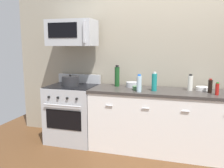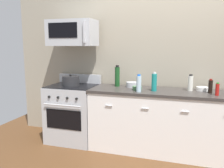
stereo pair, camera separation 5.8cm
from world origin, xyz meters
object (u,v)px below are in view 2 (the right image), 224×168
(bowl_steel_prep, at_px, (132,84))
(bottle_hot_sauce_red, at_px, (217,89))
(bottle_vinegar_white, at_px, (190,83))
(bowl_white_ceramic, at_px, (202,89))
(microwave, at_px, (72,33))
(bottle_wine_green, at_px, (117,76))
(bowl_green_glaze, at_px, (137,88))
(bottle_soy_sauce_dark, at_px, (210,86))
(stockpot, at_px, (71,81))
(range_oven, at_px, (73,113))
(bottle_water_clear, at_px, (139,84))
(bottle_sparkling_teal, at_px, (154,82))

(bowl_steel_prep, bearing_deg, bottle_hot_sauce_red, -13.20)
(bottle_vinegar_white, xyz_separation_m, bowl_white_ceramic, (0.17, 0.06, -0.08))
(microwave, relative_size, bottle_wine_green, 2.24)
(bottle_wine_green, relative_size, bowl_green_glaze, 2.45)
(bowl_green_glaze, bearing_deg, bottle_hot_sauce_red, -4.22)
(bottle_wine_green, height_order, bowl_white_ceramic, bottle_wine_green)
(bottle_soy_sauce_dark, distance_m, bowl_steel_prep, 1.12)
(bottle_hot_sauce_red, distance_m, stockpot, 2.13)
(bottle_soy_sauce_dark, distance_m, bowl_green_glaze, 1.00)
(microwave, bearing_deg, bowl_green_glaze, -5.23)
(microwave, height_order, bowl_white_ceramic, microwave)
(bottle_soy_sauce_dark, distance_m, bowl_white_ceramic, 0.19)
(range_oven, height_order, bowl_green_glaze, range_oven)
(range_oven, xyz_separation_m, microwave, (0.00, 0.04, 1.28))
(range_oven, bearing_deg, stockpot, -90.00)
(bowl_green_glaze, xyz_separation_m, bowl_white_ceramic, (0.91, 0.21, 0.00))
(bottle_water_clear, bearing_deg, bowl_steel_prep, 116.12)
(bottle_vinegar_white, distance_m, bowl_steel_prep, 0.86)
(bottle_soy_sauce_dark, relative_size, bowl_green_glaze, 1.44)
(bowl_green_glaze, height_order, bowl_steel_prep, bowl_steel_prep)
(microwave, bearing_deg, bottle_hot_sauce_red, -4.73)
(bottle_soy_sauce_dark, xyz_separation_m, bottle_water_clear, (-0.94, -0.20, 0.02))
(bottle_sparkling_teal, relative_size, bottle_water_clear, 1.10)
(bowl_green_glaze, bearing_deg, bottle_sparkling_teal, -4.45)
(bottle_wine_green, height_order, stockpot, bottle_wine_green)
(range_oven, height_order, bowl_steel_prep, range_oven)
(bowl_green_glaze, bearing_deg, bottle_soy_sauce_dark, 3.05)
(bottle_vinegar_white, height_order, bowl_steel_prep, bottle_vinegar_white)
(bottle_soy_sauce_dark, xyz_separation_m, bottle_hot_sauce_red, (0.07, -0.13, -0.01))
(bottle_wine_green, distance_m, bowl_green_glaze, 0.43)
(bottle_sparkling_teal, relative_size, bottle_vinegar_white, 1.14)
(bottle_water_clear, bearing_deg, bottle_sparkling_teal, 33.28)
(range_oven, height_order, bottle_hot_sauce_red, bottle_hot_sauce_red)
(bowl_green_glaze, bearing_deg, range_oven, 177.17)
(bottle_vinegar_white, height_order, bottle_wine_green, bottle_wine_green)
(bottle_water_clear, distance_m, stockpot, 1.13)
(microwave, distance_m, bottle_soy_sauce_dark, 2.19)
(range_oven, bearing_deg, bowl_steel_prep, 8.73)
(bottle_soy_sauce_dark, distance_m, bottle_wine_green, 1.36)
(range_oven, distance_m, bowl_steel_prep, 1.08)
(bottle_water_clear, distance_m, bottle_wine_green, 0.54)
(bowl_steel_prep, height_order, bowl_white_ceramic, bowl_steel_prep)
(bottle_hot_sauce_red, height_order, bowl_steel_prep, bottle_hot_sauce_red)
(bottle_sparkling_teal, xyz_separation_m, bottle_wine_green, (-0.60, 0.22, 0.03))
(microwave, bearing_deg, range_oven, -90.29)
(bottle_water_clear, relative_size, bowl_steel_prep, 1.34)
(bowl_white_ceramic, bearing_deg, bottle_water_clear, -157.52)
(bowl_white_ceramic, bearing_deg, bottle_wine_green, -179.72)
(bottle_wine_green, distance_m, bowl_steel_prep, 0.27)
(bottle_wine_green, bearing_deg, bottle_water_clear, -40.31)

